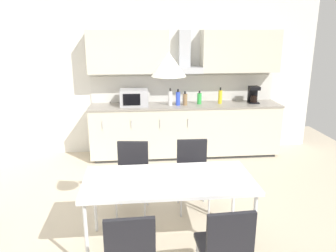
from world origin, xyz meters
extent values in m
cube|color=beige|center=(0.00, 0.00, -0.01)|extent=(7.94, 7.38, 0.02)
cube|color=silver|center=(0.00, 2.51, 1.36)|extent=(6.35, 0.10, 2.73)
cube|color=#333333|center=(0.74, 2.15, 0.03)|extent=(3.20, 0.57, 0.05)
cube|color=beige|center=(0.74, 2.15, 0.48)|extent=(3.33, 0.62, 0.86)
cube|color=gray|center=(0.74, 2.15, 0.92)|extent=(3.35, 0.64, 0.03)
cube|color=silver|center=(-0.69, 1.82, 0.69)|extent=(0.01, 0.01, 0.14)
cube|color=silver|center=(-0.21, 1.82, 0.69)|extent=(0.01, 0.01, 0.14)
cube|color=silver|center=(0.26, 1.82, 0.69)|extent=(0.01, 0.01, 0.14)
cube|color=silver|center=(0.74, 1.82, 0.69)|extent=(0.01, 0.01, 0.14)
cube|color=silver|center=(0.74, 2.45, 1.17)|extent=(3.33, 0.02, 0.47)
cube|color=beige|center=(-0.24, 2.29, 1.85)|extent=(1.37, 0.34, 0.73)
cube|color=beige|center=(1.72, 2.29, 1.85)|extent=(1.37, 0.34, 0.73)
cube|color=#B7BABF|center=(0.74, 2.27, 1.53)|extent=(0.58, 0.40, 0.10)
cube|color=#B7BABF|center=(0.74, 2.38, 1.87)|extent=(0.20, 0.16, 0.68)
cube|color=#ADADB2|center=(-0.16, 2.15, 1.08)|extent=(0.48, 0.34, 0.28)
cube|color=black|center=(-0.20, 1.97, 1.08)|extent=(0.29, 0.01, 0.20)
cube|color=black|center=(1.97, 2.15, 0.95)|extent=(0.18, 0.18, 0.02)
cylinder|color=black|center=(1.97, 2.14, 1.02)|extent=(0.12, 0.12, 0.12)
cube|color=black|center=(1.97, 2.21, 1.09)|extent=(0.16, 0.08, 0.30)
cube|color=black|center=(1.97, 2.14, 1.21)|extent=(0.18, 0.16, 0.06)
cylinder|color=green|center=(0.99, 2.17, 1.03)|extent=(0.08, 0.08, 0.19)
cylinder|color=black|center=(0.99, 2.17, 1.15)|extent=(0.03, 0.03, 0.04)
cylinder|color=yellow|center=(1.36, 2.17, 1.06)|extent=(0.07, 0.07, 0.24)
cylinder|color=black|center=(1.36, 2.17, 1.20)|extent=(0.03, 0.03, 0.05)
cylinder|color=blue|center=(0.60, 2.10, 1.05)|extent=(0.08, 0.08, 0.23)
cylinder|color=black|center=(0.60, 2.10, 1.20)|extent=(0.03, 0.03, 0.05)
cylinder|color=brown|center=(0.72, 2.10, 1.04)|extent=(0.08, 0.08, 0.20)
cylinder|color=black|center=(0.72, 2.10, 1.16)|extent=(0.03, 0.03, 0.04)
cylinder|color=white|center=(0.46, 2.10, 1.06)|extent=(0.07, 0.07, 0.25)
cylinder|color=black|center=(0.46, 2.10, 1.21)|extent=(0.03, 0.03, 0.05)
cube|color=white|center=(0.17, -0.47, 0.74)|extent=(1.69, 0.78, 0.04)
cylinder|color=silver|center=(-0.61, -0.80, 0.36)|extent=(0.04, 0.04, 0.72)
cylinder|color=silver|center=(0.96, -0.80, 0.36)|extent=(0.04, 0.04, 0.72)
cylinder|color=silver|center=(-0.61, -0.13, 0.36)|extent=(0.04, 0.04, 0.72)
cylinder|color=silver|center=(0.96, -0.13, 0.36)|extent=(0.04, 0.04, 0.72)
cube|color=black|center=(-0.21, 0.23, 0.45)|extent=(0.44, 0.44, 0.04)
cube|color=black|center=(-0.18, 0.40, 0.67)|extent=(0.38, 0.08, 0.40)
cylinder|color=silver|center=(-0.06, 0.04, 0.21)|extent=(0.02, 0.02, 0.43)
cylinder|color=silver|center=(-0.39, 0.08, 0.21)|extent=(0.02, 0.02, 0.43)
cylinder|color=silver|center=(-0.02, 0.37, 0.21)|extent=(0.02, 0.02, 0.43)
cylinder|color=silver|center=(-0.35, 0.41, 0.21)|extent=(0.02, 0.02, 0.43)
cube|color=black|center=(0.56, 0.23, 0.45)|extent=(0.41, 0.41, 0.04)
cube|color=black|center=(0.56, 0.40, 0.67)|extent=(0.38, 0.05, 0.40)
cylinder|color=silver|center=(0.72, 0.05, 0.21)|extent=(0.02, 0.02, 0.43)
cylinder|color=silver|center=(0.38, 0.06, 0.21)|extent=(0.02, 0.02, 0.43)
cylinder|color=silver|center=(0.73, 0.39, 0.21)|extent=(0.02, 0.02, 0.43)
cylinder|color=silver|center=(0.39, 0.40, 0.21)|extent=(0.02, 0.02, 0.43)
cube|color=black|center=(-0.21, -1.16, 0.45)|extent=(0.41, 0.41, 0.04)
cube|color=black|center=(-0.20, -1.34, 0.67)|extent=(0.38, 0.05, 0.40)
cube|color=black|center=(0.56, -1.16, 0.45)|extent=(0.42, 0.42, 0.04)
cube|color=black|center=(0.56, -1.34, 0.67)|extent=(0.38, 0.06, 0.40)
cone|color=silver|center=(0.17, -0.47, 1.89)|extent=(0.32, 0.32, 0.22)
camera|label=1|loc=(-0.13, -3.44, 2.17)|focal=35.00mm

